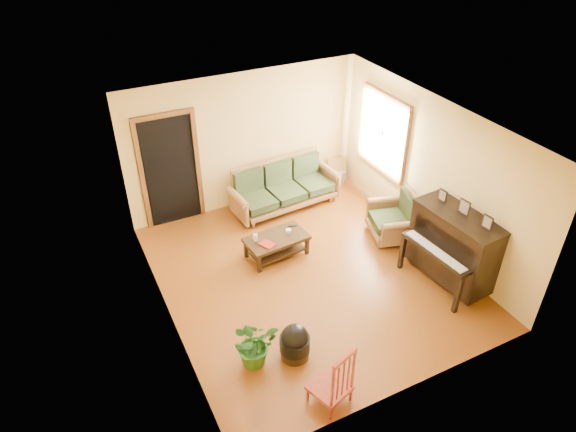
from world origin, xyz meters
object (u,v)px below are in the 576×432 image
sofa (285,187)px  potted_plant (254,344)px  armchair (392,216)px  coffee_table (277,246)px  piano (453,248)px  footstool (295,345)px  red_chair (331,375)px  ceramic_crock (340,177)px

sofa → potted_plant: sofa is taller
armchair → potted_plant: armchair is taller
coffee_table → piano: 2.84m
footstool → piano: bearing=6.2°
armchair → red_chair: red_chair is taller
red_chair → ceramic_crock: red_chair is taller
armchair → piano: size_ratio=0.62×
sofa → ceramic_crock: 1.51m
piano → footstool: (-2.90, -0.31, -0.42)m
coffee_table → red_chair: 2.97m
ceramic_crock → potted_plant: 4.98m
coffee_table → potted_plant: (-1.23, -1.93, 0.15)m
piano → red_chair: (-2.84, -1.13, -0.15)m
armchair → coffee_table: bearing=-175.7°
sofa → ceramic_crock: bearing=8.2°
red_chair → ceramic_crock: bearing=38.7°
footstool → red_chair: (0.06, -0.81, 0.27)m
coffee_table → piano: bearing=-38.8°
piano → coffee_table: bearing=136.3°
red_chair → armchair: bearing=24.0°
coffee_table → ceramic_crock: bearing=36.0°
piano → footstool: piano is taller
coffee_table → armchair: size_ratio=1.20×
armchair → potted_plant: 3.61m
footstool → red_chair: red_chair is taller
armchair → potted_plant: (-3.28, -1.52, -0.09)m
coffee_table → footstool: (-0.72, -2.07, 0.01)m
coffee_table → red_chair: bearing=-102.9°
piano → potted_plant: size_ratio=2.07×
red_chair → potted_plant: size_ratio=1.39×
sofa → piano: (1.37, -3.06, 0.17)m
piano → red_chair: size_ratio=1.49×
piano → ceramic_crock: (0.06, 3.39, -0.49)m
potted_plant → piano: bearing=2.9°
piano → red_chair: piano is taller
coffee_table → piano: piano is taller
sofa → footstool: bearing=-118.9°
potted_plant → armchair: bearing=24.9°
red_chair → coffee_table: bearing=58.6°
sofa → coffee_table: sofa is taller
coffee_table → armchair: bearing=-11.3°
sofa → footstool: sofa is taller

